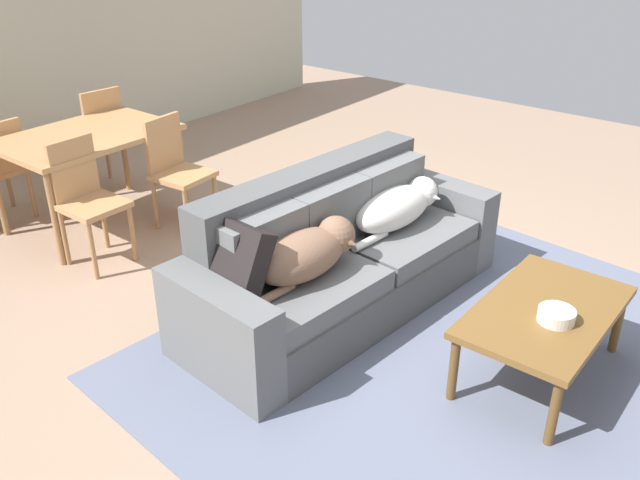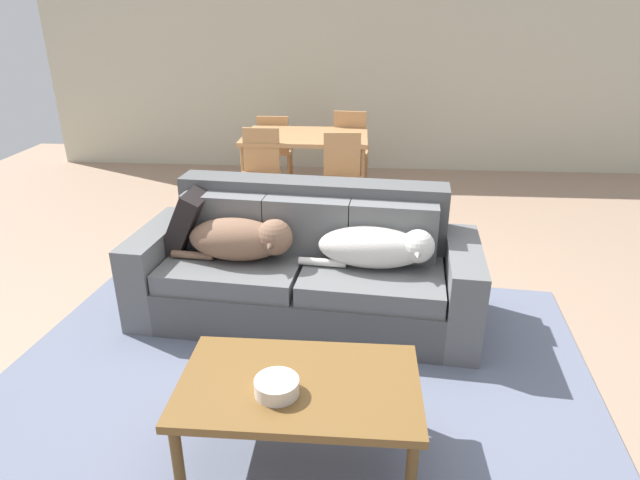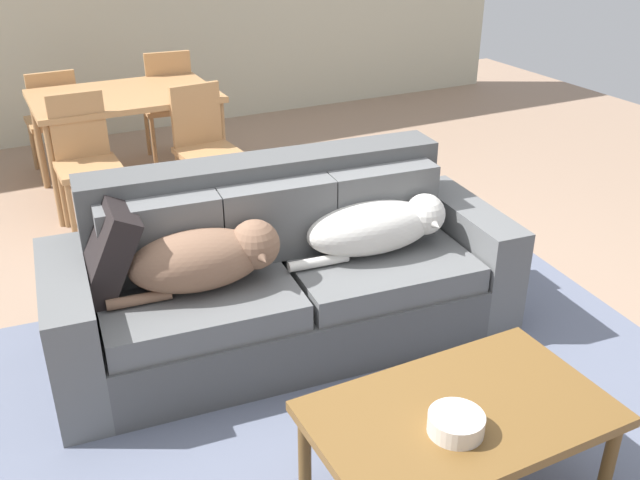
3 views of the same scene
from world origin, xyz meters
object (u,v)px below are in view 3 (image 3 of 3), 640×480
Objects in this scene: dining_chair_near_right at (204,143)px; dog_on_right_cushion at (379,226)px; dog_on_left_cushion at (209,258)px; dining_chair_far_right at (169,101)px; coffee_table at (460,420)px; dining_chair_near_left at (85,157)px; dining_chair_far_left at (54,117)px; throw_pillow_by_left_arm at (106,248)px; couch at (283,276)px; dining_table at (125,103)px; bowl_on_coffee_table at (456,423)px.

dog_on_right_cushion is at bearing -85.82° from dining_chair_near_right.
dining_chair_far_right is at bearing 82.85° from dog_on_left_cushion.
dining_chair_near_right is at bearing 88.61° from coffee_table.
dining_chair_near_left is at bearing 125.25° from dog_on_right_cushion.
dining_chair_far_left is 0.91× the size of dining_chair_far_right.
throw_pillow_by_left_arm reaches higher than dog_on_left_cushion.
dining_chair_far_right reaches higher than dining_chair_near_left.
coffee_table is 1.25× the size of dining_chair_far_left.
dining_chair_near_right reaches higher than dog_on_left_cushion.
throw_pillow_by_left_arm is (-1.29, 0.26, 0.06)m from dog_on_right_cushion.
dining_chair_far_left is (-0.66, 2.92, 0.14)m from couch.
dining_chair_near_right is at bearing 92.76° from dining_chair_far_right.
couch is 2.33m from dining_table.
throw_pillow_by_left_arm is 1.92m from dining_chair_near_right.
dog_on_right_cushion is 4.42× the size of bowl_on_coffee_table.
dining_chair_near_right reaches higher than dog_on_right_cushion.
dog_on_left_cushion is 0.92× the size of dining_chair_near_right.
couch is 2.72× the size of dining_chair_far_left.
coffee_table is at bearing -57.48° from throw_pillow_by_left_arm.
dining_chair_near_left reaches higher than throw_pillow_by_left_arm.
dog_on_left_cushion is 4.20× the size of bowl_on_coffee_table.
coffee_table is at bearing -77.05° from dining_chair_near_left.
dining_table is (0.17, 2.38, 0.11)m from dog_on_left_cushion.
throw_pillow_by_left_arm reaches higher than bowl_on_coffee_table.
bowl_on_coffee_table is (-0.46, -1.27, -0.10)m from dog_on_right_cushion.
dining_chair_near_right reaches higher than dining_chair_far_left.
dog_on_left_cushion is at bearing 107.67° from bowl_on_coffee_table.
couch is 0.55m from dog_on_right_cushion.
dining_chair_far_right reaches higher than dining_chair_far_left.
dog_on_left_cushion is at bearing -162.59° from couch.
throw_pillow_by_left_arm is 0.48× the size of dining_chair_near_left.
dog_on_left_cushion is at bearing 92.87° from dining_chair_far_left.
coffee_table is (0.51, -1.24, -0.19)m from dog_on_left_cushion.
dining_chair_near_left is 1.14m from dining_chair_far_left.
dining_chair_far_right is at bearing 171.91° from dining_chair_far_left.
bowl_on_coffee_table is (-0.09, -0.08, 0.08)m from coffee_table.
bowl_on_coffee_table is 0.21× the size of dining_chair_far_right.
coffee_table is 3.08m from dining_chair_near_right.
dining_chair_near_right is (0.18, 1.75, 0.15)m from couch.
dining_chair_far_left reaches higher than dining_table.
dining_table is 1.46× the size of dining_chair_near_right.
dining_chair_far_right is (-0.24, 2.96, -0.06)m from dog_on_right_cushion.
dining_chair_far_left is at bearing 108.03° from couch.
couch is at bearing -100.61° from dining_chair_near_right.
dog_on_left_cushion is 0.47m from throw_pillow_by_left_arm.
dining_chair_near_right is at bearing 58.59° from throw_pillow_by_left_arm.
dining_table reaches higher than dog_on_left_cushion.
couch is 5.36× the size of throw_pillow_by_left_arm.
dog_on_right_cushion is 1.36m from bowl_on_coffee_table.
couch is 2.17× the size of coffee_table.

